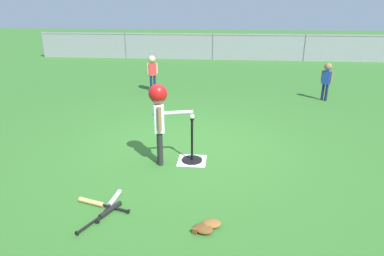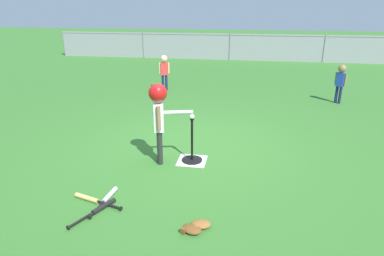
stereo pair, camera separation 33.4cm
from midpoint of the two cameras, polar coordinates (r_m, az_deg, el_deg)
ground_plane at (r=5.72m, az=-2.38°, el=-3.21°), size 60.00×60.00×0.00m
home_plate at (r=5.20m, az=-1.85°, el=-5.67°), size 0.44×0.44×0.01m
batting_tee at (r=5.16m, az=-1.86°, el=-4.59°), size 0.32×0.32×0.70m
baseball_on_tee at (r=4.93m, az=-1.94°, el=1.99°), size 0.07×0.07×0.07m
batter_child at (r=4.84m, az=-7.73°, el=3.39°), size 0.64×0.35×1.24m
fielder_deep_left at (r=9.44m, az=-7.91°, el=10.17°), size 0.28×0.20×1.00m
fielder_deep_right at (r=8.97m, az=21.31°, el=8.28°), size 0.23×0.21×0.96m
spare_bat_silver at (r=4.31m, az=-15.84°, el=-12.10°), size 0.10×0.66×0.06m
spare_bat_wood at (r=4.32m, az=-18.41°, el=-12.30°), size 0.70×0.25×0.06m
spare_bat_black at (r=4.12m, az=-16.97°, el=-13.88°), size 0.33×0.64×0.06m
glove_by_plate at (r=3.77m, az=0.72°, el=-16.30°), size 0.25×0.21×0.07m
glove_near_bats at (r=3.70m, az=-0.80°, el=-17.13°), size 0.26×0.23×0.07m
outfield_fence at (r=15.17m, az=3.00°, el=14.02°), size 16.06×0.06×1.15m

